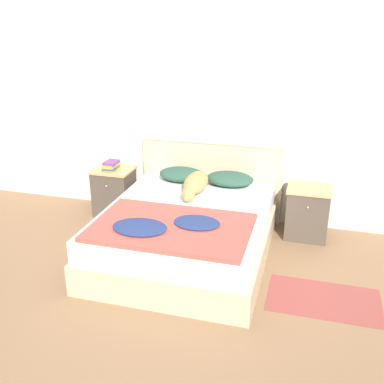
% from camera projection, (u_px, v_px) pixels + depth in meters
% --- Properties ---
extents(ground_plane, '(16.00, 16.00, 0.00)m').
position_uv_depth(ground_plane, '(133.00, 315.00, 3.64)').
color(ground_plane, '#896647').
extents(wall_back, '(9.00, 0.06, 2.55)m').
position_uv_depth(wall_back, '(201.00, 109.00, 5.08)').
color(wall_back, silver).
rests_on(wall_back, ground_plane).
extents(bed, '(1.58, 1.95, 0.51)m').
position_uv_depth(bed, '(187.00, 233.00, 4.46)').
color(bed, '#C6B28E').
rests_on(bed, ground_plane).
extents(headboard, '(1.66, 0.06, 0.94)m').
position_uv_depth(headboard, '(211.00, 178.00, 5.27)').
color(headboard, '#C6B28E').
rests_on(headboard, ground_plane).
extents(nightstand_left, '(0.46, 0.40, 0.57)m').
position_uv_depth(nightstand_left, '(114.00, 191.00, 5.41)').
color(nightstand_left, '#4C4238').
rests_on(nightstand_left, ground_plane).
extents(nightstand_right, '(0.46, 0.40, 0.57)m').
position_uv_depth(nightstand_right, '(307.00, 212.00, 4.84)').
color(nightstand_right, '#4C4238').
rests_on(nightstand_right, ground_plane).
extents(pillow_left, '(0.52, 0.35, 0.15)m').
position_uv_depth(pillow_left, '(182.00, 174.00, 5.08)').
color(pillow_left, '#284C3D').
rests_on(pillow_left, bed).
extents(pillow_right, '(0.52, 0.35, 0.15)m').
position_uv_depth(pillow_right, '(230.00, 179.00, 4.94)').
color(pillow_right, '#284C3D').
rests_on(pillow_right, bed).
extents(quilt, '(1.38, 0.90, 0.07)m').
position_uv_depth(quilt, '(170.00, 227.00, 3.93)').
color(quilt, '#BC4C42').
rests_on(quilt, bed).
extents(dog, '(0.24, 0.74, 0.20)m').
position_uv_depth(dog, '(195.00, 184.00, 4.74)').
color(dog, tan).
rests_on(dog, bed).
extents(book_stack, '(0.17, 0.23, 0.10)m').
position_uv_depth(book_stack, '(111.00, 166.00, 5.27)').
color(book_stack, orange).
rests_on(book_stack, nightstand_left).
extents(rug, '(0.95, 0.57, 0.00)m').
position_uv_depth(rug, '(324.00, 300.00, 3.84)').
color(rug, '#93423D').
rests_on(rug, ground_plane).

